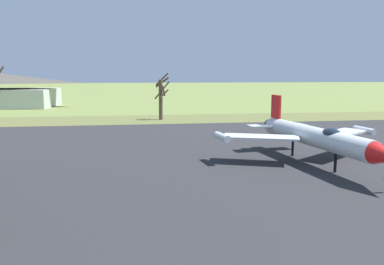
# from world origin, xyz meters

# --- Properties ---
(asphalt_apron) EXTENTS (93.86, 56.87, 0.05)m
(asphalt_apron) POSITION_xyz_m (0.00, 17.06, 0.03)
(asphalt_apron) COLOR #28282B
(asphalt_apron) RESTS_ON ground
(grass_verge_strip) EXTENTS (153.86, 12.00, 0.06)m
(grass_verge_strip) POSITION_xyz_m (0.00, 51.50, 0.03)
(grass_verge_strip) COLOR brown
(grass_verge_strip) RESTS_ON ground
(jet_fighter_rear_center) EXTENTS (13.74, 15.91, 4.96)m
(jet_fighter_rear_center) POSITION_xyz_m (6.30, 19.85, 2.18)
(jet_fighter_rear_center) COLOR silver
(jet_fighter_rear_center) RESTS_ON ground
(bare_tree_center) EXTENTS (2.34, 2.24, 7.03)m
(bare_tree_center) POSITION_xyz_m (-3.04, 50.94, 3.51)
(bare_tree_center) COLOR brown
(bare_tree_center) RESTS_ON ground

